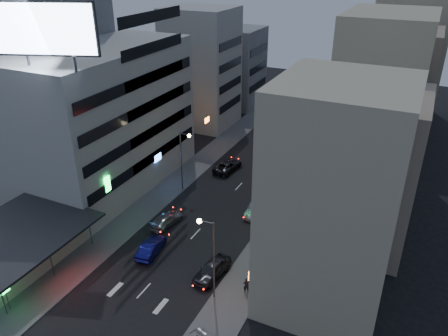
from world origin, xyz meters
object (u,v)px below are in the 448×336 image
Objects in this scene: road_car_blue at (151,247)px; person at (246,285)px; road_car_silver at (166,220)px; parked_car_right_near at (212,269)px; scooter_black_b at (205,332)px; parked_car_left at (228,166)px; parked_car_right_mid at (256,209)px; parked_car_right_far at (299,151)px; scooter_silver_b at (207,329)px.

person is at bearing 166.02° from road_car_blue.
person is (12.59, -6.41, 0.24)m from road_car_silver.
parked_car_right_near is 7.56m from scooter_black_b.
person reaches higher than parked_car_left.
parked_car_right_mid is at bearing 30.89° from scooter_black_b.
parked_car_right_far is 2.93× the size of scooter_black_b.
parked_car_right_far is 1.14× the size of road_car_blue.
scooter_black_b is (3.26, -37.32, -0.09)m from parked_car_right_far.
parked_car_left is 25.06m from person.
person is 1.00× the size of scooter_silver_b.
parked_car_right_far is 30.64m from road_car_blue.
road_car_blue is at bearing 75.26° from scooter_black_b.
parked_car_right_mid is at bearing -134.97° from road_car_silver.
parked_car_right_mid is 2.72× the size of person.
road_car_blue is at bearing 112.93° from road_car_silver.
parked_car_left is at bearing -95.19° from road_car_blue.
parked_car_right_mid is at bearing -128.84° from road_car_blue.
scooter_silver_b is (2.87, -6.64, -0.21)m from parked_car_right_near.
road_car_silver is at bearing -104.55° from parked_car_right_far.
road_car_silver is 2.93× the size of scooter_silver_b.
scooter_black_b is (11.57, -12.65, -0.02)m from road_car_silver.
parked_car_right_near is at bearing -85.19° from parked_car_right_far.
parked_car_right_far is at bearing -110.70° from road_car_blue.
scooter_silver_b is at bearing 140.93° from road_car_silver.
road_car_blue is 5.37m from road_car_silver.
road_car_blue reaches higher than parked_car_left.
parked_car_right_near reaches higher than road_car_silver.
person is (4.28, -31.08, 0.17)m from parked_car_right_far.
person reaches higher than scooter_silver_b.
scooter_silver_b is at bearing -79.25° from parked_car_right_mid.
road_car_silver is 16.88m from scooter_silver_b.
road_car_blue is 11.25m from person.
parked_car_right_mid is 2.72× the size of scooter_silver_b.
parked_car_right_near reaches higher than scooter_black_b.
scooter_black_b is at bearing -80.94° from parked_car_right_far.
parked_car_right_mid is at bearing -101.16° from person.
parked_car_left reaches higher than scooter_silver_b.
parked_car_left is at bearing -90.21° from person.
parked_car_right_near is 22.72m from parked_car_left.
person is at bearing -3.66° from parked_car_right_near.
scooter_silver_b is at bearing 21.21° from scooter_black_b.
parked_car_right_near is at bearing 43.85° from scooter_black_b.
person is 6.33m from scooter_black_b.
parked_car_left is 15.55m from road_car_silver.
road_car_blue is 0.97× the size of road_car_silver.
parked_car_left is 2.97× the size of scooter_black_b.
person is (12.08, -21.95, 0.19)m from parked_car_left.
person is at bearing -78.09° from parked_car_right_far.
parked_car_right_far reaches higher than scooter_silver_b.
parked_car_right_mid is 0.84× the size of parked_car_right_far.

